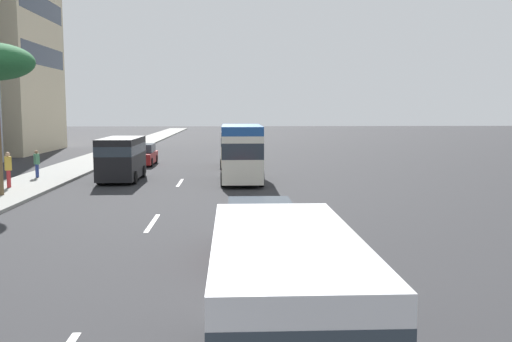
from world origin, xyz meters
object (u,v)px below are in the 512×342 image
(car_second, at_px, (260,231))
(pedestrian_near_lamp, at_px, (37,163))
(van_fourth, at_px, (235,146))
(pedestrian_mid_block, at_px, (8,168))
(car_fifth, at_px, (142,155))
(minibus_third, at_px, (242,151))
(van_lead, at_px, (122,156))
(van_sixth, at_px, (285,303))

(car_second, relative_size, pedestrian_near_lamp, 2.87)
(pedestrian_near_lamp, bearing_deg, van_fourth, -102.49)
(car_second, height_order, pedestrian_mid_block, pedestrian_mid_block)
(van_fourth, relative_size, car_fifth, 1.24)
(minibus_third, xyz_separation_m, pedestrian_near_lamp, (1.52, 11.75, -0.73))
(van_fourth, bearing_deg, car_fifth, 75.67)
(van_lead, bearing_deg, car_second, 22.43)
(pedestrian_near_lamp, bearing_deg, pedestrian_mid_block, 137.08)
(van_fourth, bearing_deg, pedestrian_near_lamp, 120.41)
(van_fourth, relative_size, pedestrian_mid_block, 2.88)
(minibus_third, distance_m, van_sixth, 23.35)
(car_second, distance_m, pedestrian_near_lamp, 21.17)
(van_sixth, relative_size, pedestrian_mid_block, 2.87)
(van_lead, relative_size, van_sixth, 0.97)
(car_fifth, xyz_separation_m, van_sixth, (-33.33, -7.20, 0.60))
(van_lead, relative_size, van_fourth, 0.97)
(van_sixth, bearing_deg, van_lead, 15.94)
(car_fifth, bearing_deg, car_second, 15.61)
(car_second, distance_m, pedestrian_mid_block, 17.91)
(car_second, distance_m, van_fourth, 24.23)
(van_fourth, distance_m, van_sixth, 31.60)
(van_sixth, xyz_separation_m, pedestrian_mid_block, (20.74, 11.90, -0.19))
(van_lead, xyz_separation_m, pedestrian_near_lamp, (0.54, 4.95, -0.40))
(van_lead, distance_m, car_fifth, 9.03)
(pedestrian_mid_block, bearing_deg, van_lead, 8.67)
(minibus_third, bearing_deg, car_fifth, 35.27)
(van_fourth, height_order, pedestrian_near_lamp, van_fourth)
(van_lead, bearing_deg, van_sixth, 15.94)
(car_second, bearing_deg, van_sixth, 179.67)
(pedestrian_near_lamp, bearing_deg, van_sixth, 162.67)
(car_second, height_order, car_fifth, car_second)
(van_fourth, distance_m, pedestrian_near_lamp, 13.30)
(car_fifth, height_order, van_sixth, van_sixth)
(van_lead, xyz_separation_m, pedestrian_mid_block, (-3.59, 4.95, -0.26))
(minibus_third, height_order, pedestrian_near_lamp, minibus_third)
(car_fifth, bearing_deg, pedestrian_near_lamp, -29.02)
(minibus_third, distance_m, car_fifth, 12.27)
(van_sixth, height_order, pedestrian_mid_block, van_sixth)
(pedestrian_mid_block, bearing_deg, van_fourth, 16.15)
(van_lead, bearing_deg, minibus_third, 81.80)
(car_second, xyz_separation_m, pedestrian_mid_block, (13.35, 11.94, 0.41))
(car_fifth, bearing_deg, pedestrian_mid_block, -20.45)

